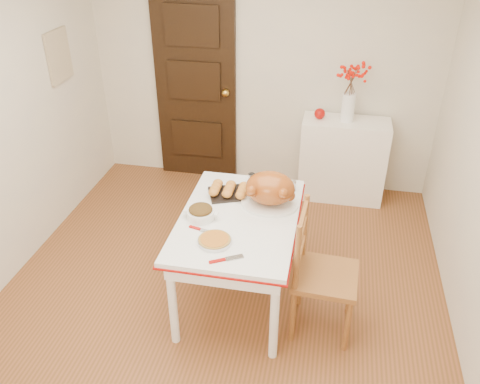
% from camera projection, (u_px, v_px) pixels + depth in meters
% --- Properties ---
extents(floor, '(3.50, 4.00, 0.00)m').
position_uv_depth(floor, '(220.00, 299.00, 3.89)').
color(floor, brown).
rests_on(floor, ground).
extents(wall_back, '(3.50, 0.00, 2.50)m').
position_uv_depth(wall_back, '(263.00, 68.00, 4.92)').
color(wall_back, beige).
rests_on(wall_back, ground).
extents(door_back, '(0.85, 0.06, 2.06)m').
position_uv_depth(door_back, '(196.00, 86.00, 5.13)').
color(door_back, black).
rests_on(door_back, ground).
extents(photo_board, '(0.03, 0.35, 0.45)m').
position_uv_depth(photo_board, '(59.00, 56.00, 4.41)').
color(photo_board, beige).
rests_on(photo_board, ground).
extents(sideboard, '(0.85, 0.38, 0.85)m').
position_uv_depth(sideboard, '(342.00, 160.00, 5.02)').
color(sideboard, white).
rests_on(sideboard, floor).
extents(kitchen_table, '(0.86, 1.25, 0.75)m').
position_uv_depth(kitchen_table, '(239.00, 258.00, 3.74)').
color(kitchen_table, white).
rests_on(kitchen_table, floor).
extents(chair_oak, '(0.46, 0.46, 0.99)m').
position_uv_depth(chair_oak, '(326.00, 273.00, 3.41)').
color(chair_oak, brown).
rests_on(chair_oak, floor).
extents(berry_vase, '(0.29, 0.29, 0.57)m').
position_uv_depth(berry_vase, '(350.00, 93.00, 4.65)').
color(berry_vase, white).
rests_on(berry_vase, sideboard).
extents(apple, '(0.11, 0.11, 0.11)m').
position_uv_depth(apple, '(320.00, 114.00, 4.82)').
color(apple, '#9D0A05').
rests_on(apple, sideboard).
extents(turkey_platter, '(0.44, 0.37, 0.27)m').
position_uv_depth(turkey_platter, '(270.00, 190.00, 3.61)').
color(turkey_platter, '#974D17').
rests_on(turkey_platter, kitchen_table).
extents(pumpkin_pie, '(0.26, 0.26, 0.05)m').
position_uv_depth(pumpkin_pie, '(215.00, 240.00, 3.27)').
color(pumpkin_pie, '#AD601B').
rests_on(pumpkin_pie, kitchen_table).
extents(stuffing_dish, '(0.29, 0.25, 0.10)m').
position_uv_depth(stuffing_dish, '(201.00, 212.00, 3.51)').
color(stuffing_dish, '#533B17').
rests_on(stuffing_dish, kitchen_table).
extents(rolls_tray, '(0.37, 0.33, 0.08)m').
position_uv_depth(rolls_tray, '(229.00, 190.00, 3.79)').
color(rolls_tray, '#C76723').
rests_on(rolls_tray, kitchen_table).
extents(pie_server, '(0.23, 0.17, 0.01)m').
position_uv_depth(pie_server, '(226.00, 259.00, 3.13)').
color(pie_server, silver).
rests_on(pie_server, kitchen_table).
extents(carving_knife, '(0.24, 0.11, 0.01)m').
position_uv_depth(carving_knife, '(204.00, 230.00, 3.40)').
color(carving_knife, silver).
rests_on(carving_knife, kitchen_table).
extents(drinking_glass, '(0.06, 0.06, 0.10)m').
position_uv_depth(drinking_glass, '(252.00, 179.00, 3.92)').
color(drinking_glass, white).
rests_on(drinking_glass, kitchen_table).
extents(shaker_pair, '(0.09, 0.05, 0.08)m').
position_uv_depth(shaker_pair, '(291.00, 186.00, 3.85)').
color(shaker_pair, white).
rests_on(shaker_pair, kitchen_table).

